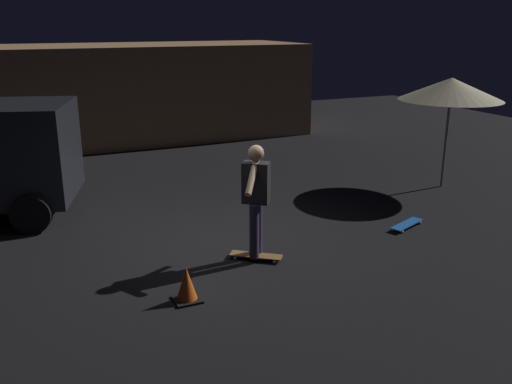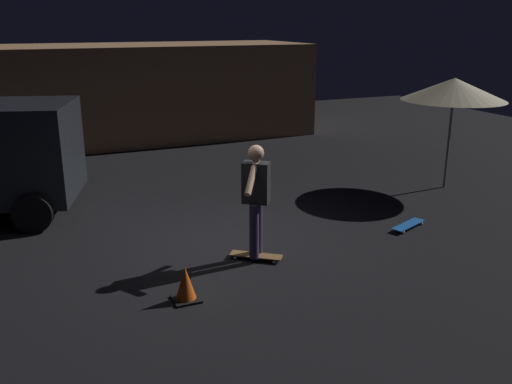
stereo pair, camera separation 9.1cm
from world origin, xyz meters
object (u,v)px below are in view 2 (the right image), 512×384
at_px(patio_umbrella, 454,89).
at_px(skateboard_spare, 408,225).
at_px(skateboard_ridden, 256,256).
at_px(skater, 256,193).
at_px(traffic_cone, 186,285).

relative_size(patio_umbrella, skateboard_spare, 2.88).
relative_size(skateboard_ridden, skater, 0.44).
relative_size(skateboard_spare, skater, 0.48).
height_order(skateboard_ridden, traffic_cone, traffic_cone).
bearing_deg(skater, skateboard_ridden, 90.00).
bearing_deg(skateboard_ridden, traffic_cone, -148.47).
xyz_separation_m(patio_umbrella, skateboard_spare, (-2.26, -1.69, -2.02)).
xyz_separation_m(patio_umbrella, skateboard_ridden, (-5.18, -1.85, -2.02)).
bearing_deg(traffic_cone, skateboard_ridden, 31.53).
distance_m(patio_umbrella, skater, 5.60).
bearing_deg(skateboard_ridden, skater, -90.00).
bearing_deg(patio_umbrella, traffic_cone, -157.76).
distance_m(skateboard_ridden, skateboard_spare, 2.92).
bearing_deg(skateboard_ridden, skateboard_spare, 3.13).
bearing_deg(traffic_cone, skater, 31.53).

